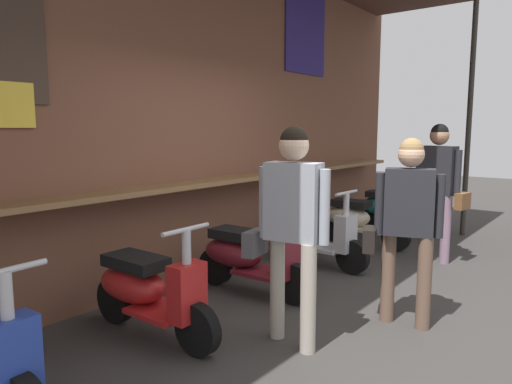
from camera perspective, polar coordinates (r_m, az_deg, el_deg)
name	(u,v)px	position (r m, az deg, el deg)	size (l,w,h in m)	color
ground_plane	(338,318)	(4.41, 9.97, -14.92)	(28.07, 28.07, 0.00)	#383533
market_stall_facade	(186,85)	(5.25, -8.54, 12.80)	(10.03, 2.20, 3.98)	brown
scooter_red	(146,289)	(4.00, -13.26, -11.45)	(0.46, 1.40, 0.97)	red
scooter_maroon	(246,256)	(4.87, -1.19, -7.76)	(0.47, 1.40, 0.97)	maroon
scooter_silver	(311,234)	(5.87, 6.71, -5.12)	(0.46, 1.40, 0.97)	#B2B5BA
scooter_cream	(358,219)	(6.98, 12.29, -3.17)	(0.46, 1.40, 0.97)	beige
scooter_teal	(390,208)	(8.06, 16.05, -1.84)	(0.49, 1.40, 0.97)	#197075
shopper_with_handbag	(291,214)	(3.58, 4.30, -2.65)	(0.35, 0.67, 1.71)	#ADA393
shopper_browsing	(407,214)	(4.15, 17.85, -2.57)	(0.43, 0.64, 1.61)	brown
shopper_passing	(439,177)	(6.34, 21.33, 1.67)	(0.29, 0.69, 1.75)	gray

